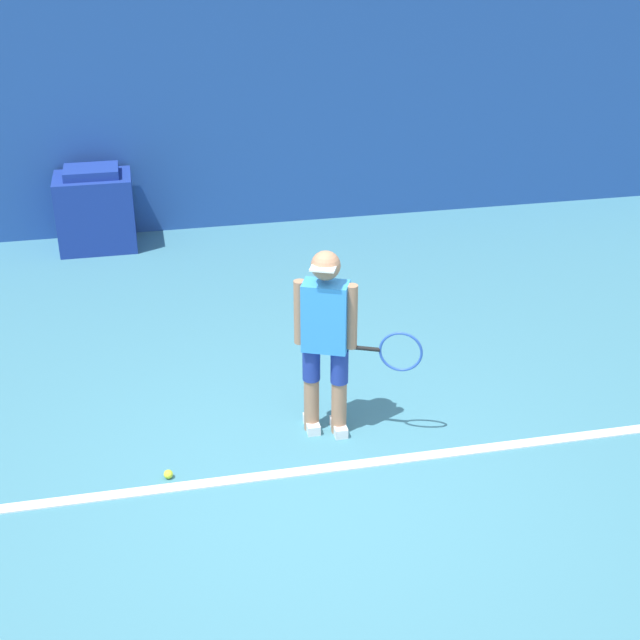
# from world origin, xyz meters

# --- Properties ---
(ground_plane) EXTENTS (24.00, 24.00, 0.00)m
(ground_plane) POSITION_xyz_m (0.00, 0.00, 0.00)
(ground_plane) COLOR teal
(back_wall) EXTENTS (24.00, 0.10, 2.98)m
(back_wall) POSITION_xyz_m (0.00, 5.50, 1.49)
(back_wall) COLOR #234C99
(back_wall) RESTS_ON ground_plane
(court_baseline) EXTENTS (21.60, 0.10, 0.01)m
(court_baseline) POSITION_xyz_m (0.00, 0.18, 0.01)
(court_baseline) COLOR white
(court_baseline) RESTS_ON ground_plane
(tennis_player) EXTENTS (0.91, 0.46, 1.53)m
(tennis_player) POSITION_xyz_m (0.22, 0.69, 0.85)
(tennis_player) COLOR #A37556
(tennis_player) RESTS_ON ground_plane
(tennis_ball) EXTENTS (0.07, 0.07, 0.07)m
(tennis_ball) POSITION_xyz_m (-1.05, 0.31, 0.03)
(tennis_ball) COLOR #D1E533
(tennis_ball) RESTS_ON ground_plane
(covered_chair) EXTENTS (0.88, 0.66, 0.97)m
(covered_chair) POSITION_xyz_m (-1.59, 5.07, 0.46)
(covered_chair) COLOR navy
(covered_chair) RESTS_ON ground_plane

